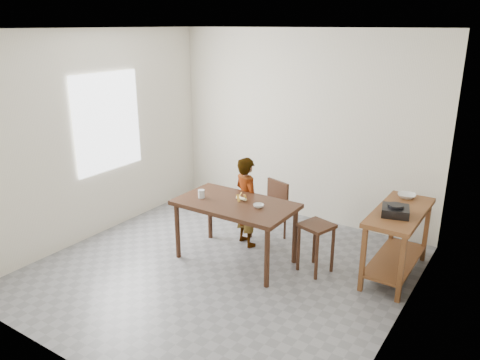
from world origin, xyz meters
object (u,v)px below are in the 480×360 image
Objects in this scene: dining_chair at (268,211)px; prep_counter at (397,243)px; stool at (316,248)px; child at (247,202)px; dining_table at (235,231)px.

prep_counter is at bearing 15.74° from dining_chair.
dining_chair is 1.31× the size of stool.
child is 1.99× the size of stool.
dining_chair is at bearing 152.89° from stool.
stool is at bearing -152.35° from prep_counter.
prep_counter is 1.02× the size of child.
child reaches higher than dining_chair.
dining_table is 2.37× the size of stool.
dining_table is 1.80× the size of dining_chair.
child reaches higher than stool.
prep_counter is at bearing -147.33° from child.
dining_chair is at bearing 178.54° from prep_counter.
child reaches higher than prep_counter.
dining_chair is at bearing -91.82° from child.
child is at bearing -99.49° from dining_chair.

